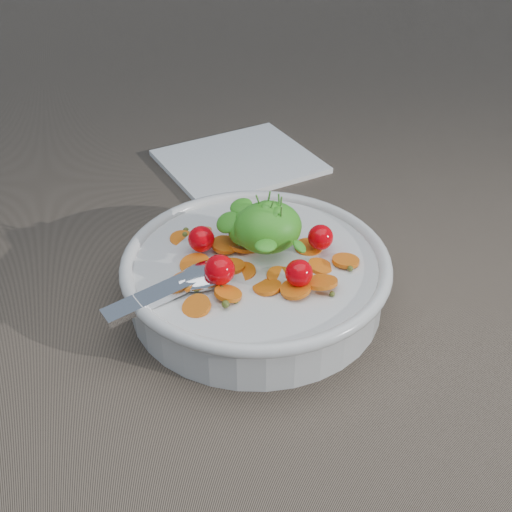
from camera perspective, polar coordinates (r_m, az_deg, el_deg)
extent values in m
plane|color=#736352|center=(0.61, -1.48, -3.07)|extent=(6.00, 6.00, 0.00)
cylinder|color=silver|center=(0.58, 0.00, -2.22)|extent=(0.23, 0.23, 0.04)
torus|color=silver|center=(0.57, 0.00, -0.47)|extent=(0.24, 0.24, 0.01)
cylinder|color=silver|center=(0.60, 0.00, -3.69)|extent=(0.11, 0.11, 0.01)
cylinder|color=brown|center=(0.58, 0.00, -2.22)|extent=(0.21, 0.21, 0.03)
cylinder|color=orange|center=(0.56, -1.41, -1.55)|extent=(0.04, 0.04, 0.01)
cylinder|color=orange|center=(0.56, 2.36, -1.99)|extent=(0.04, 0.04, 0.01)
cylinder|color=orange|center=(0.59, -1.11, 0.82)|extent=(0.04, 0.03, 0.02)
cylinder|color=orange|center=(0.56, -2.19, -0.91)|extent=(0.03, 0.03, 0.01)
cylinder|color=orange|center=(0.60, 1.96, 1.42)|extent=(0.03, 0.03, 0.01)
cylinder|color=orange|center=(0.53, -2.50, -3.35)|extent=(0.03, 0.03, 0.01)
cylinder|color=orange|center=(0.59, 4.69, 0.74)|extent=(0.03, 0.03, 0.01)
cylinder|color=orange|center=(0.52, -5.32, -4.50)|extent=(0.03, 0.03, 0.01)
cylinder|color=orange|center=(0.56, -3.22, -0.84)|extent=(0.03, 0.03, 0.01)
cylinder|color=orange|center=(0.54, 5.83, -2.33)|extent=(0.04, 0.04, 0.01)
cylinder|color=orange|center=(0.54, -6.49, -2.33)|extent=(0.03, 0.03, 0.01)
cylinder|color=orange|center=(0.57, -5.44, -0.76)|extent=(0.04, 0.04, 0.01)
cylinder|color=orange|center=(0.56, 2.30, -1.93)|extent=(0.03, 0.03, 0.01)
cylinder|color=orange|center=(0.57, 5.74, -0.96)|extent=(0.03, 0.03, 0.01)
cylinder|color=orange|center=(0.57, 7.98, -0.41)|extent=(0.03, 0.03, 0.01)
cylinder|color=orange|center=(0.59, -2.50, 0.47)|extent=(0.04, 0.04, 0.01)
cylinder|color=orange|center=(0.54, 1.00, -2.81)|extent=(0.03, 0.03, 0.01)
cylinder|color=orange|center=(0.61, -4.91, 2.06)|extent=(0.02, 0.02, 0.01)
cylinder|color=orange|center=(0.53, 3.55, -2.91)|extent=(0.04, 0.04, 0.01)
cylinder|color=orange|center=(0.61, -6.47, 1.43)|extent=(0.03, 0.03, 0.01)
cylinder|color=orange|center=(0.58, -2.78, 1.01)|extent=(0.03, 0.03, 0.01)
sphere|color=#49531B|center=(0.60, -6.34, 1.92)|extent=(0.01, 0.01, 0.01)
sphere|color=#49531B|center=(0.62, -6.24, 2.29)|extent=(0.01, 0.01, 0.01)
sphere|color=#49531B|center=(0.60, 1.03, 1.79)|extent=(0.01, 0.01, 0.01)
sphere|color=#49531B|center=(0.60, 2.86, 1.44)|extent=(0.01, 0.01, 0.01)
sphere|color=#49531B|center=(0.53, -1.83, -4.09)|extent=(0.00, 0.00, 0.00)
sphere|color=#49531B|center=(0.55, 3.02, -1.77)|extent=(0.01, 0.01, 0.01)
sphere|color=#49531B|center=(0.55, 4.93, -2.18)|extent=(0.00, 0.00, 0.00)
sphere|color=#49531B|center=(0.56, 8.37, -1.11)|extent=(0.01, 0.01, 0.01)
sphere|color=#49531B|center=(0.53, 6.78, -3.37)|extent=(0.00, 0.00, 0.00)
sphere|color=#49531B|center=(0.53, -5.31, -3.65)|extent=(0.01, 0.01, 0.01)
sphere|color=#49531B|center=(0.52, -2.73, -4.29)|extent=(0.01, 0.01, 0.01)
sphere|color=#49531B|center=(0.53, -3.10, -2.88)|extent=(0.00, 0.00, 0.00)
sphere|color=#49531B|center=(0.56, -5.02, -1.00)|extent=(0.01, 0.01, 0.01)
sphere|color=#CB0008|center=(0.58, 5.75, 1.67)|extent=(0.02, 0.02, 0.02)
sphere|color=#CB0008|center=(0.60, -0.55, 3.46)|extent=(0.02, 0.02, 0.02)
sphere|color=#CB0008|center=(0.58, -4.89, 1.51)|extent=(0.02, 0.02, 0.02)
sphere|color=#CB0008|center=(0.53, -3.25, -1.24)|extent=(0.03, 0.03, 0.03)
sphere|color=#CB0008|center=(0.53, 3.84, -1.53)|extent=(0.02, 0.02, 0.02)
ellipsoid|color=green|center=(0.57, 1.06, 2.57)|extent=(0.06, 0.05, 0.05)
ellipsoid|color=green|center=(0.57, -0.76, 2.30)|extent=(0.04, 0.04, 0.03)
ellipsoid|color=green|center=(0.57, 0.16, 4.11)|extent=(0.02, 0.02, 0.01)
ellipsoid|color=green|center=(0.56, 2.20, 3.82)|extent=(0.03, 0.03, 0.02)
ellipsoid|color=green|center=(0.57, 0.02, 3.67)|extent=(0.02, 0.02, 0.02)
ellipsoid|color=green|center=(0.57, 1.27, 4.53)|extent=(0.03, 0.02, 0.02)
ellipsoid|color=green|center=(0.56, 1.08, 3.46)|extent=(0.02, 0.02, 0.01)
ellipsoid|color=green|center=(0.59, -1.33, 4.45)|extent=(0.03, 0.03, 0.01)
ellipsoid|color=green|center=(0.56, 0.28, 3.94)|extent=(0.02, 0.02, 0.02)
ellipsoid|color=green|center=(0.56, 0.74, 3.17)|extent=(0.03, 0.03, 0.01)
ellipsoid|color=green|center=(0.56, 1.62, 3.54)|extent=(0.02, 0.02, 0.02)
ellipsoid|color=green|center=(0.55, 1.57, 3.83)|extent=(0.02, 0.02, 0.01)
ellipsoid|color=green|center=(0.57, -0.88, 3.59)|extent=(0.02, 0.02, 0.01)
ellipsoid|color=green|center=(0.55, 1.30, 4.13)|extent=(0.02, 0.02, 0.02)
ellipsoid|color=green|center=(0.53, 0.88, 0.92)|extent=(0.03, 0.02, 0.01)
ellipsoid|color=green|center=(0.56, 1.05, 3.08)|extent=(0.02, 0.02, 0.02)
ellipsoid|color=green|center=(0.58, -0.38, 3.22)|extent=(0.02, 0.02, 0.01)
ellipsoid|color=green|center=(0.56, 1.24, 3.77)|extent=(0.03, 0.03, 0.01)
ellipsoid|color=green|center=(0.58, 1.66, 3.16)|extent=(0.03, 0.03, 0.02)
ellipsoid|color=green|center=(0.56, 2.31, 3.99)|extent=(0.02, 0.02, 0.01)
ellipsoid|color=green|center=(0.57, -0.53, 2.81)|extent=(0.02, 0.02, 0.02)
ellipsoid|color=green|center=(0.56, 2.02, 1.92)|extent=(0.03, 0.03, 0.02)
ellipsoid|color=green|center=(0.57, -2.48, 3.01)|extent=(0.03, 0.03, 0.02)
ellipsoid|color=green|center=(0.55, 1.48, 3.50)|extent=(0.02, 0.02, 0.01)
ellipsoid|color=green|center=(0.55, 3.89, 0.84)|extent=(0.02, 0.02, 0.01)
cylinder|color=#4C8C33|center=(0.56, 1.01, 3.37)|extent=(0.01, 0.01, 0.04)
cylinder|color=#4C8C33|center=(0.56, 2.18, 3.58)|extent=(0.00, 0.00, 0.04)
cylinder|color=#4C8C33|center=(0.55, 2.22, 2.99)|extent=(0.00, 0.01, 0.04)
cylinder|color=#4C8C33|center=(0.57, 0.58, 3.96)|extent=(0.01, 0.01, 0.04)
cylinder|color=#4C8C33|center=(0.57, 0.93, 3.99)|extent=(0.01, 0.00, 0.04)
cylinder|color=#4C8C33|center=(0.57, 2.14, 3.79)|extent=(0.00, 0.00, 0.04)
ellipsoid|color=silver|center=(0.55, -4.48, -1.73)|extent=(0.06, 0.05, 0.02)
cube|color=silver|center=(0.53, -8.38, -3.26)|extent=(0.10, 0.05, 0.02)
cylinder|color=silver|center=(0.54, -6.02, -2.25)|extent=(0.02, 0.01, 0.01)
cube|color=white|center=(0.83, -1.53, 8.40)|extent=(0.21, 0.20, 0.01)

